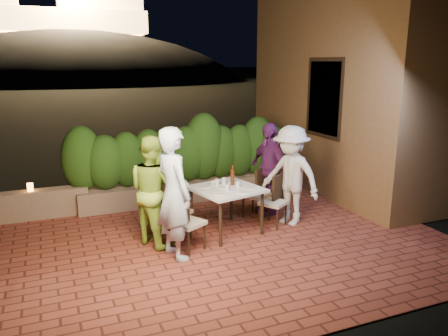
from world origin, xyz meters
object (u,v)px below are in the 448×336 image
chair_right_back (256,194)px  diner_white (291,176)px  chair_left_front (188,221)px  bowl (215,183)px  dining_table (226,210)px  chair_right_front (273,202)px  diner_blue (174,194)px  beer_bottle (232,175)px  parapet_lamp (30,187)px  diner_green (153,190)px  diner_purple (269,169)px  chair_left_back (173,210)px

chair_right_back → diner_white: diner_white is taller
chair_left_front → bowl: bearing=16.4°
dining_table → chair_right_back: bearing=31.2°
chair_left_front → diner_white: bearing=-17.0°
chair_right_front → diner_blue: diner_blue is taller
chair_right_front → dining_table: bearing=-35.6°
beer_bottle → chair_right_front: 0.86m
parapet_lamp → diner_green: bearing=-46.9°
bowl → chair_right_back: chair_right_back is taller
diner_white → bowl: bearing=-128.5°
chair_right_back → diner_green: diner_green is taller
diner_white → chair_right_front: bearing=-117.9°
diner_blue → diner_green: size_ratio=1.12×
chair_right_back → parapet_lamp: size_ratio=6.12×
bowl → chair_right_front: chair_right_front is taller
diner_blue → diner_white: 2.23m
dining_table → diner_purple: (1.07, 0.59, 0.45)m
dining_table → diner_green: (-1.17, 0.03, 0.46)m
diner_white → diner_purple: 0.63m
beer_bottle → chair_right_back: (0.61, 0.35, -0.49)m
bowl → chair_right_front: bearing=-16.4°
beer_bottle → parapet_lamp: bearing=149.9°
chair_left_front → chair_right_back: (1.54, 0.88, -0.01)m
diner_white → chair_right_back: bearing=-167.1°
chair_left_front → chair_left_back: bearing=72.0°
beer_bottle → parapet_lamp: beer_bottle is taller
chair_left_front → parapet_lamp: chair_left_front is taller
diner_blue → parapet_lamp: size_ratio=13.29×
beer_bottle → diner_purple: diner_purple is taller
chair_right_front → chair_right_back: 0.49m
diner_white → diner_purple: size_ratio=1.01×
chair_left_front → chair_left_back: size_ratio=0.93×
bowl → diner_blue: size_ratio=0.09×
chair_left_back → chair_right_back: 1.68m
chair_right_back → diner_white: bearing=95.6°
chair_left_back → chair_right_back: size_ratio=1.10×
chair_left_back → chair_right_back: bearing=-14.8°
chair_right_front → diner_white: (0.31, -0.01, 0.42)m
chair_left_front → diner_blue: size_ratio=0.47×
parapet_lamp → bowl: bearing=-30.1°
chair_left_back → bowl: bearing=-13.8°
diner_purple → chair_right_front: bearing=-28.9°
dining_table → beer_bottle: (0.15, 0.11, 0.54)m
bowl → diner_purple: 1.21m
chair_right_back → chair_left_back: bearing=-18.4°
chair_left_front → chair_right_back: size_ratio=1.03×
dining_table → chair_right_back: 0.89m
chair_left_front → diner_purple: 2.14m
bowl → diner_green: bearing=-167.9°
beer_bottle → chair_left_front: 1.17m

